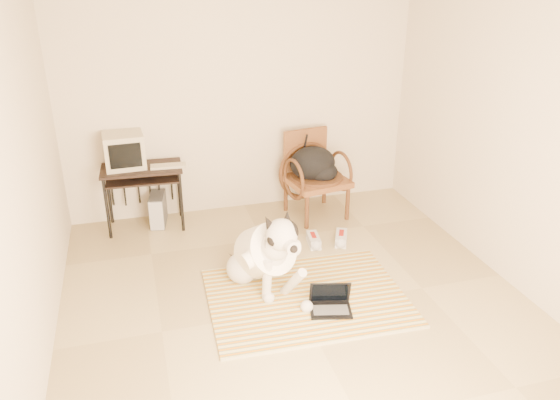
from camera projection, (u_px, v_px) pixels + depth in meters
name	position (u px, v px, depth m)	size (l,w,h in m)	color
floor	(300.00, 309.00, 4.70)	(4.50, 4.50, 0.00)	tan
wall_back	(241.00, 96.00, 6.13)	(4.50, 4.50, 0.00)	beige
wall_front	(477.00, 345.00, 2.17)	(4.50, 4.50, 0.00)	beige
wall_left	(19.00, 189.00, 3.65)	(4.50, 4.50, 0.00)	beige
wall_right	(525.00, 139.00, 4.65)	(4.50, 4.50, 0.00)	beige
rug	(307.00, 297.00, 4.84)	(1.77, 1.38, 0.02)	#C47613
dog	(265.00, 254.00, 4.87)	(0.63, 1.13, 0.87)	silver
laptop	(330.00, 303.00, 4.64)	(0.40, 0.33, 0.24)	black
computer_desk	(142.00, 176.00, 5.89)	(0.87, 0.51, 0.71)	black
crt_monitor	(124.00, 150.00, 5.81)	(0.43, 0.42, 0.37)	#B0A58A
desk_keyboard	(168.00, 166.00, 5.86)	(0.38, 0.14, 0.02)	#B0A58A
pc_tower	(158.00, 209.00, 6.14)	(0.22, 0.40, 0.35)	#4E4E50
rattan_chair	(314.00, 174.00, 6.28)	(0.73, 0.72, 0.97)	brown
backpack	(315.00, 165.00, 6.18)	(0.52, 0.45, 0.39)	black
sneaker_left	(314.00, 240.00, 5.75)	(0.15, 0.30, 0.10)	silver
sneaker_right	(341.00, 238.00, 5.79)	(0.23, 0.32, 0.10)	silver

